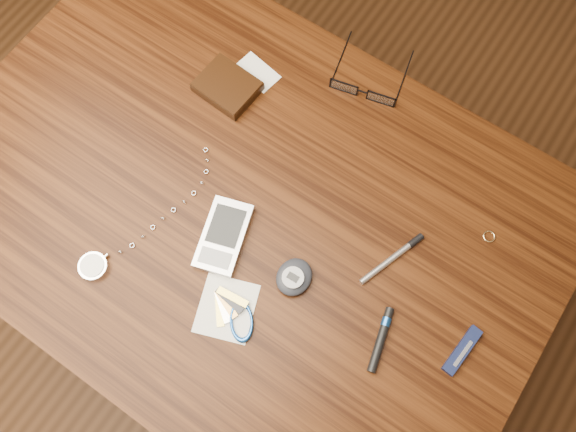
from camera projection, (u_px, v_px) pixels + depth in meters
The scene contains 12 objects.
ground at pixel (262, 292), 1.60m from camera, with size 3.80×3.80×0.00m, color #472814.
desk at pixel (246, 222), 0.99m from camera, with size 1.00×0.70×0.75m.
wallet_and_card at pixel (228, 86), 0.95m from camera, with size 0.11×0.13×0.02m.
eyeglasses at pixel (364, 90), 0.95m from camera, with size 0.14×0.14×0.03m.
gold_ring at pixel (489, 236), 0.87m from camera, with size 0.02×0.02×0.00m, color #E6BA75.
pocket_watch at pixel (98, 263), 0.86m from camera, with size 0.08×0.28×0.01m.
pda_phone at pixel (224, 236), 0.87m from camera, with size 0.10×0.13×0.02m.
pedometer at pixel (294, 277), 0.84m from camera, with size 0.06×0.06×0.02m.
notepad_keys at pixel (234, 314), 0.83m from camera, with size 0.12×0.11×0.01m.
pocket_knife at pixel (462, 350), 0.82m from camera, with size 0.03×0.08×0.01m.
silver_pen at pixel (397, 255), 0.86m from camera, with size 0.05×0.12×0.01m.
black_blue_pen at pixel (381, 337), 0.82m from camera, with size 0.04×0.10×0.01m.
Camera 1 is at (0.23, -0.21, 1.59)m, focal length 35.00 mm.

